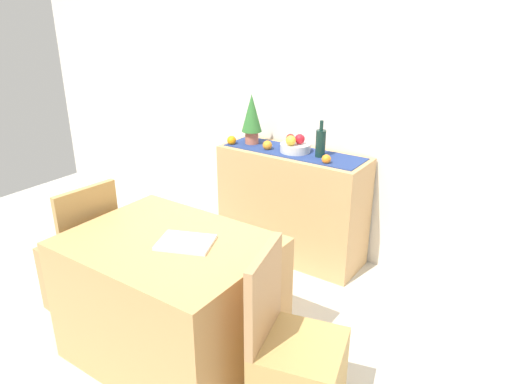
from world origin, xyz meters
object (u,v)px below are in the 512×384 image
object	(u,v)px
open_book	(186,243)
chair_by_corner	(296,374)
sideboard_console	(292,205)
wine_bottle	(321,143)
potted_plant	(252,116)
dining_table	(172,299)
chair_near_window	(83,272)
fruit_bowl	(295,148)

from	to	relation	value
open_book	chair_by_corner	xyz separation A→B (m)	(0.70, -0.03, -0.48)
sideboard_console	chair_by_corner	distance (m)	1.65
sideboard_console	chair_by_corner	bearing A→B (deg)	-58.65
wine_bottle	open_book	bearing A→B (deg)	-92.71
potted_plant	sideboard_console	bearing A→B (deg)	0.00
dining_table	chair_by_corner	size ratio (longest dim) A/B	1.21
sideboard_console	chair_near_window	size ratio (longest dim) A/B	1.28
potted_plant	chair_near_window	distance (m)	1.67
sideboard_console	fruit_bowl	distance (m)	0.47
dining_table	wine_bottle	bearing A→B (deg)	82.93
wine_bottle	sideboard_console	bearing A→B (deg)	180.00
fruit_bowl	chair_near_window	size ratio (longest dim) A/B	0.25
fruit_bowl	chair_near_window	bearing A→B (deg)	-118.87
fruit_bowl	chair_near_window	world-z (taller)	fruit_bowl
chair_by_corner	fruit_bowl	bearing A→B (deg)	120.90
chair_near_window	chair_by_corner	distance (m)	1.62
potted_plant	dining_table	size ratio (longest dim) A/B	0.37
potted_plant	chair_by_corner	xyz separation A→B (m)	(1.24, -1.41, -0.82)
sideboard_console	open_book	bearing A→B (deg)	-83.46
sideboard_console	chair_near_window	xyz separation A→B (m)	(-0.76, -1.40, -0.17)
open_book	wine_bottle	bearing A→B (deg)	65.01
sideboard_console	fruit_bowl	bearing A→B (deg)	0.00
open_book	chair_near_window	world-z (taller)	chair_near_window
potted_plant	dining_table	xyz separation A→B (m)	(0.43, -1.40, -0.72)
wine_bottle	potted_plant	size ratio (longest dim) A/B	0.68
chair_by_corner	wine_bottle	bearing A→B (deg)	114.27
wine_bottle	dining_table	world-z (taller)	wine_bottle
chair_near_window	fruit_bowl	bearing A→B (deg)	61.13
sideboard_console	potted_plant	distance (m)	0.76
wine_bottle	potted_plant	world-z (taller)	potted_plant
fruit_bowl	chair_near_window	xyz separation A→B (m)	(-0.77, -1.40, -0.64)
fruit_bowl	dining_table	world-z (taller)	fruit_bowl
fruit_bowl	potted_plant	size ratio (longest dim) A/B	0.57
dining_table	open_book	size ratio (longest dim) A/B	3.88
sideboard_console	dining_table	xyz separation A→B (m)	(0.05, -1.40, -0.06)
dining_table	open_book	xyz separation A→B (m)	(0.11, 0.03, 0.38)
fruit_bowl	potted_plant	xyz separation A→B (m)	(-0.40, -0.00, 0.19)
potted_plant	chair_by_corner	distance (m)	2.05
chair_by_corner	open_book	bearing A→B (deg)	177.46
chair_near_window	chair_by_corner	world-z (taller)	same
wine_bottle	chair_near_window	bearing A→B (deg)	-124.96
chair_by_corner	dining_table	bearing A→B (deg)	179.72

